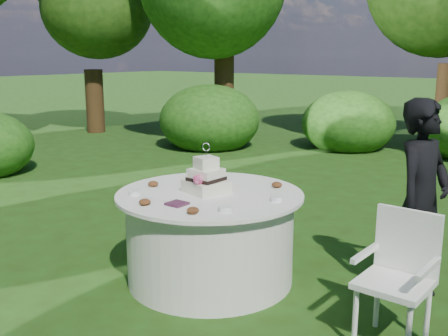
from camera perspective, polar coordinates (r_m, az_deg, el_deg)
The scene contains 9 objects.
ground at distance 4.62m, azimuth -1.51°, elevation -11.96°, with size 80.00×80.00×0.00m, color #21390F.
napkins at distance 4.03m, azimuth -5.14°, elevation -3.89°, with size 0.14×0.14×0.02m, color #4A1F3B.
feather_plume at distance 4.20m, azimuth -7.31°, elevation -3.28°, with size 0.48×0.07×0.01m, color white.
guest at distance 4.31m, azimuth 20.67°, elevation -3.40°, with size 0.58×0.38×1.58m, color black.
table at distance 4.48m, azimuth -1.54°, elevation -7.42°, with size 1.56×1.56×0.77m.
cake at distance 4.35m, azimuth -1.97°, elevation -1.20°, with size 0.37×0.37×0.42m.
chair at distance 3.69m, azimuth 18.56°, elevation -10.32°, with size 0.46×0.44×0.90m.
votives at distance 4.08m, azimuth -1.45°, elevation -3.47°, with size 1.11×0.66×0.04m.
petal_cups at distance 4.22m, azimuth -3.36°, elevation -2.88°, with size 0.96×1.17×0.05m.
Camera 1 is at (2.66, -3.27, 1.90)m, focal length 42.00 mm.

